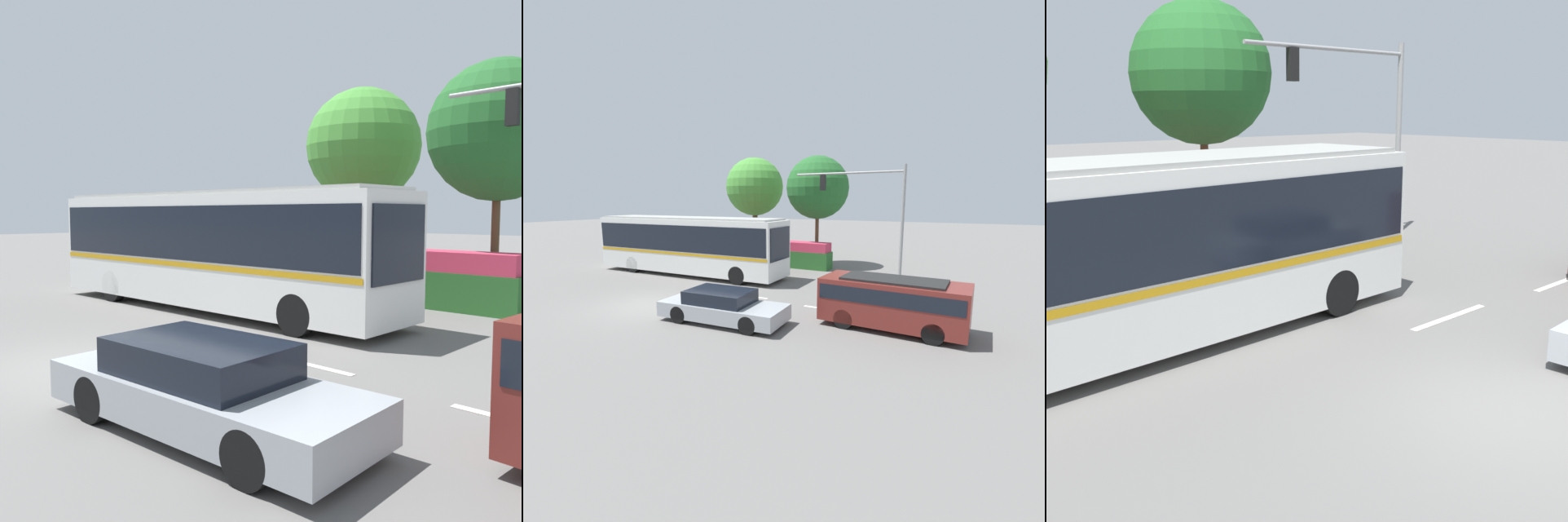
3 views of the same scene
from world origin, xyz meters
The scene contains 10 objects.
ground_plane centered at (0.00, 0.00, 0.00)m, with size 140.00×140.00×0.00m, color slate.
city_bus centered at (-2.94, 5.89, 1.96)m, with size 12.30×2.87×3.45m.
sedan_foreground centered at (4.15, -0.30, 0.57)m, with size 4.78×2.05×1.19m.
suv_left_lane centered at (9.79, 1.83, 1.03)m, with size 4.93×2.08×1.78m.
traffic_light_pole centered at (7.11, 9.66, 4.26)m, with size 6.37×0.24×6.31m.
flowering_hedge centered at (-0.13, 10.96, 0.85)m, with size 8.50×1.18×1.72m.
street_tree_left centered at (-3.42, 14.11, 5.47)m, with size 4.51×4.51×7.75m.
street_tree_centre centered at (2.72, 12.20, 5.26)m, with size 4.17×4.17×7.36m.
lane_stripe_near centered at (7.19, 2.90, 0.01)m, with size 2.40×0.16×0.01m, color silver.
lane_stripe_mid centered at (2.84, 3.14, 0.01)m, with size 2.40×0.16×0.01m, color silver.
Camera 2 is at (11.99, -10.52, 4.38)m, focal length 24.73 mm.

